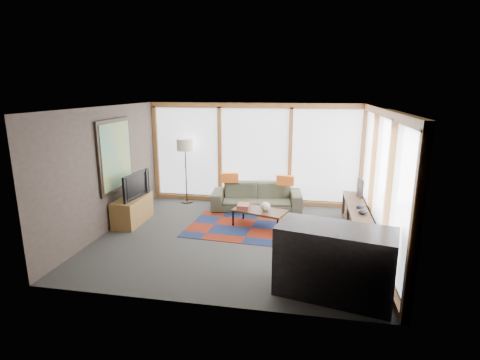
% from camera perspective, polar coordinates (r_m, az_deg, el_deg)
% --- Properties ---
extents(ground, '(5.50, 5.50, 0.00)m').
position_cam_1_polar(ground, '(7.73, -0.55, -8.65)').
color(ground, '#30302E').
rests_on(ground, ground).
extents(room_envelope, '(5.52, 5.02, 2.62)m').
position_cam_1_polar(room_envelope, '(7.75, 3.82, 3.29)').
color(room_envelope, '#3B302A').
rests_on(room_envelope, ground).
extents(rug, '(2.82, 1.92, 0.01)m').
position_cam_1_polar(rug, '(8.18, 1.72, -7.30)').
color(rug, '#65190B').
rests_on(rug, ground).
extents(sofa, '(2.29, 1.13, 0.64)m').
position_cam_1_polar(sofa, '(9.35, 2.55, -2.53)').
color(sofa, '#373729').
rests_on(sofa, ground).
extents(pillow_left, '(0.46, 0.22, 0.24)m').
position_cam_1_polar(pillow_left, '(9.40, -1.58, 0.34)').
color(pillow_left, orange).
rests_on(pillow_left, sofa).
extents(pillow_right, '(0.44, 0.18, 0.24)m').
position_cam_1_polar(pillow_right, '(9.21, 6.93, -0.05)').
color(pillow_right, orange).
rests_on(pillow_right, sofa).
extents(floor_lamp, '(0.43, 0.43, 1.69)m').
position_cam_1_polar(floor_lamp, '(9.87, -8.24, 1.34)').
color(floor_lamp, '#302318').
rests_on(floor_lamp, ground).
extents(coffee_table, '(1.25, 0.88, 0.38)m').
position_cam_1_polar(coffee_table, '(8.23, 3.00, -5.83)').
color(coffee_table, '#342615').
rests_on(coffee_table, ground).
extents(book_stack, '(0.27, 0.33, 0.11)m').
position_cam_1_polar(book_stack, '(8.21, 0.55, -4.06)').
color(book_stack, brown).
rests_on(book_stack, coffee_table).
extents(vase, '(0.24, 0.24, 0.19)m').
position_cam_1_polar(vase, '(8.10, 3.88, -4.04)').
color(vase, beige).
rests_on(vase, coffee_table).
extents(bookshelf, '(0.42, 2.29, 0.57)m').
position_cam_1_polar(bookshelf, '(8.25, 17.36, -5.70)').
color(bookshelf, '#342615').
rests_on(bookshelf, ground).
extents(bowl_a, '(0.22, 0.22, 0.10)m').
position_cam_1_polar(bowl_a, '(7.68, 18.21, -4.58)').
color(bowl_a, black).
rests_on(bowl_a, bookshelf).
extents(bowl_b, '(0.18, 0.18, 0.09)m').
position_cam_1_polar(bowl_b, '(8.00, 17.85, -3.84)').
color(bowl_b, black).
rests_on(bowl_b, bookshelf).
extents(shelf_picture, '(0.11, 0.31, 0.40)m').
position_cam_1_polar(shelf_picture, '(8.81, 17.83, -1.17)').
color(shelf_picture, black).
rests_on(shelf_picture, bookshelf).
extents(tv_console, '(0.49, 1.17, 0.58)m').
position_cam_1_polar(tv_console, '(8.76, -16.04, -4.42)').
color(tv_console, brown).
rests_on(tv_console, ground).
extents(television, '(0.24, 1.01, 0.58)m').
position_cam_1_polar(television, '(8.60, -16.06, -0.75)').
color(television, black).
rests_on(television, tv_console).
extents(bar_counter, '(1.77, 1.12, 1.04)m').
position_cam_1_polar(bar_counter, '(5.68, 14.21, -11.98)').
color(bar_counter, black).
rests_on(bar_counter, ground).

